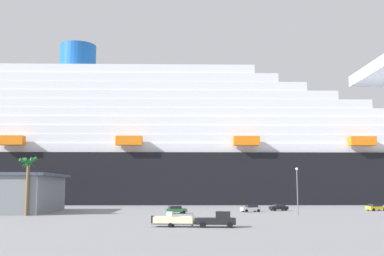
# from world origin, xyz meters

# --- Properties ---
(ground_plane) EXTENTS (600.00, 600.00, 0.00)m
(ground_plane) POSITION_xyz_m (0.00, 30.00, 0.00)
(ground_plane) COLOR gray
(cruise_ship) EXTENTS (305.54, 65.35, 63.78)m
(cruise_ship) POSITION_xyz_m (8.34, 69.99, 17.64)
(cruise_ship) COLOR black
(cruise_ship) RESTS_ON ground_plane
(pickup_truck) EXTENTS (5.90, 3.22, 2.20)m
(pickup_truck) POSITION_xyz_m (2.73, -24.38, 1.04)
(pickup_truck) COLOR black
(pickup_truck) RESTS_ON ground_plane
(small_boat_on_trailer) EXTENTS (7.74, 3.35, 2.15)m
(small_boat_on_trailer) POSITION_xyz_m (-2.68, -23.18, 0.96)
(small_boat_on_trailer) COLOR #595960
(small_boat_on_trailer) RESTS_ON ground_plane
(palm_tree) EXTENTS (3.79, 3.53, 11.62)m
(palm_tree) POSITION_xyz_m (-29.79, 6.27, 9.00)
(palm_tree) COLOR brown
(palm_tree) RESTS_ON ground_plane
(street_lamp) EXTENTS (0.56, 0.56, 9.48)m
(street_lamp) POSITION_xyz_m (23.64, 0.89, 6.03)
(street_lamp) COLOR slate
(street_lamp) RESTS_ON ground_plane
(parked_car_yellow_taxi) EXTENTS (4.90, 2.76, 1.58)m
(parked_car_yellow_taxi) POSITION_xyz_m (47.86, 14.91, 0.83)
(parked_car_yellow_taxi) COLOR yellow
(parked_car_yellow_taxi) RESTS_ON ground_plane
(parked_car_green_wagon) EXTENTS (4.72, 2.66, 1.58)m
(parked_car_green_wagon) POSITION_xyz_m (-0.04, 9.47, 0.83)
(parked_car_green_wagon) COLOR #2D723F
(parked_car_green_wagon) RESTS_ON ground_plane
(parked_car_black_coupe) EXTENTS (4.36, 2.46, 1.58)m
(parked_car_black_coupe) POSITION_xyz_m (25.15, 17.91, 0.83)
(parked_car_black_coupe) COLOR black
(parked_car_black_coupe) RESTS_ON ground_plane
(parked_car_silver_sedan) EXTENTS (4.69, 2.71, 1.58)m
(parked_car_silver_sedan) POSITION_xyz_m (17.29, 13.57, 0.83)
(parked_car_silver_sedan) COLOR silver
(parked_car_silver_sedan) RESTS_ON ground_plane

